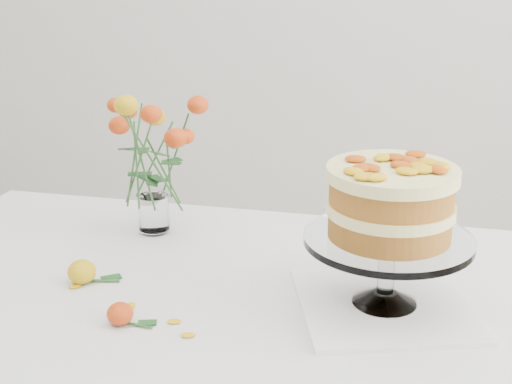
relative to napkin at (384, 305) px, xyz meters
The scene contains 10 objects.
table 0.36m from the napkin, behind, with size 1.43×0.93×0.76m.
napkin is the anchor object (origin of this frame).
cake_stand 0.19m from the napkin, behind, with size 0.31×0.31×0.28m.
rose_vase 0.65m from the napkin, 155.25° to the left, with size 0.32×0.32×0.37m.
loose_rose_near 0.60m from the napkin, behind, with size 0.10×0.06×0.05m.
loose_rose_far 0.49m from the napkin, 159.80° to the right, with size 0.09×0.05×0.04m.
stray_petal_a 0.48m from the napkin, 167.38° to the right, with size 0.03×0.02×0.00m, color #ECB00E.
stray_petal_b 0.40m from the napkin, 158.54° to the right, with size 0.03×0.02×0.00m, color #ECB00E.
stray_petal_c 0.38m from the napkin, 150.64° to the right, with size 0.03×0.02×0.00m, color #ECB00E.
stray_petal_d 0.61m from the napkin, behind, with size 0.03×0.02×0.00m, color #ECB00E.
Camera 1 is at (0.38, -1.22, 1.41)m, focal length 50.00 mm.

